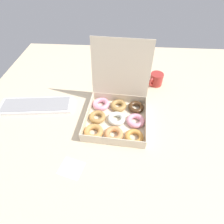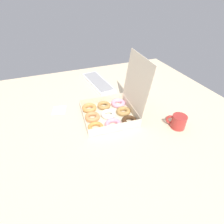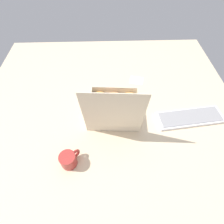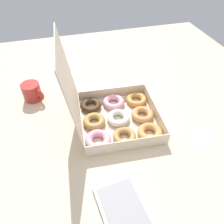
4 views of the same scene
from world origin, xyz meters
TOP-DOWN VIEW (x-y plane):
  - ground_plane at (0.00, 0.00)cm, footprint 180.00×180.00cm
  - donut_box at (-3.92, 0.00)cm, footprint 35.37×39.86cm
  - keyboard at (-52.89, 6.01)cm, footprint 44.60×18.50cm
  - coffee_mug at (21.67, 33.46)cm, footprint 10.38×10.34cm
  - paper_napkin at (-22.68, -31.99)cm, footprint 12.25×11.15cm

SIDE VIEW (x-z plane):
  - ground_plane at x=0.00cm, z-range -2.00..0.00cm
  - paper_napkin at x=-22.68cm, z-range 0.00..0.15cm
  - keyboard at x=-52.89cm, z-range -0.04..2.16cm
  - donut_box at x=-3.92cm, z-range -15.07..23.37cm
  - coffee_mug at x=21.67cm, z-range 0.11..8.49cm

